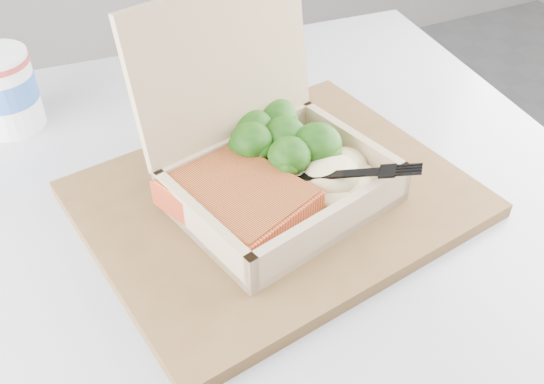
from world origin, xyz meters
name	(u,v)px	position (x,y,z in m)	size (l,w,h in m)	color
cafe_table	(254,324)	(-0.11, 0.49, 0.54)	(0.86, 0.86, 0.73)	black
serving_tray	(276,199)	(-0.08, 0.49, 0.74)	(0.38, 0.31, 0.02)	brown
takeout_container	(263,150)	(-0.09, 0.51, 0.79)	(0.25, 0.24, 0.20)	tan
salmon_fillet	(237,198)	(-0.13, 0.48, 0.77)	(0.10, 0.14, 0.03)	#D06228
broccoli_pile	(284,142)	(-0.05, 0.53, 0.78)	(0.13, 0.13, 0.05)	#2F6717
mashed_potatoes	(332,175)	(-0.03, 0.47, 0.77)	(0.10, 0.09, 0.03)	#F4E59E
plastic_fork	(312,172)	(-0.05, 0.47, 0.78)	(0.12, 0.10, 0.03)	black
paper_cup	(4,88)	(-0.31, 0.77, 0.78)	(0.08, 0.08, 0.10)	white
receipt	(218,116)	(-0.07, 0.68, 0.73)	(0.07, 0.14, 0.00)	silver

